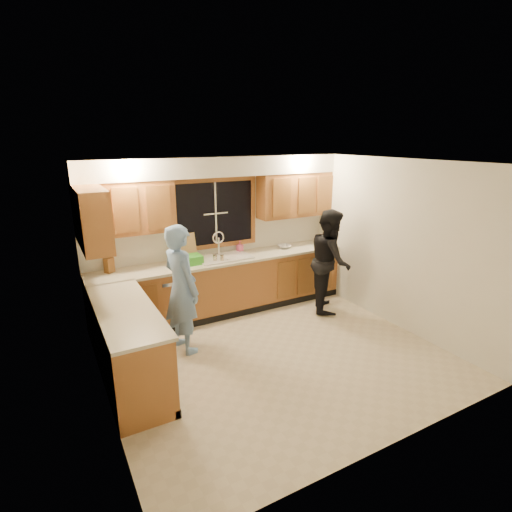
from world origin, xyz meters
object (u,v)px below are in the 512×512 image
Objects in this scene: sink at (224,261)px; soap_bottle at (240,247)px; dishwasher at (174,298)px; woman at (330,260)px; dish_crate at (192,260)px; stove at (139,370)px; man at (181,289)px; bowl at (284,246)px; knife_block at (109,265)px.

sink is 4.47× the size of soap_bottle.
sink reaches higher than dishwasher.
dish_crate is (-2.12, 0.69, 0.14)m from woman.
stove is 2.25m from dish_crate.
dishwasher is 0.97m from man.
bowl is (2.03, 0.07, 0.54)m from dishwasher.
man is 1.73m from soap_bottle.
sink reaches higher than bowl.
woman is (3.38, 1.10, 0.39)m from stove.
man is at bearing -118.58° from dish_crate.
bowl reaches higher than stove.
knife_block reaches higher than dishwasher.
stove is at bearing 126.91° from man.
dishwasher is 0.47× the size of man.
dish_crate is 1.24× the size of bowl.
knife_block reaches higher than stove.
woman is at bearing -49.53° from knife_block.
man is 0.94m from dish_crate.
man is 8.00× the size of knife_block.
dish_crate is at bearing -3.43° from dishwasher.
dishwasher is at bearing 62.31° from stove.
woman is (1.58, -0.73, -0.02)m from sink.
sink is 1.31m from man.
man is at bearing -157.37° from bowl.
knife_block is (-0.87, 0.17, 0.62)m from dishwasher.
dishwasher is 0.49× the size of woman.
soap_bottle is at bearing 170.40° from bowl.
woman is 8.78× the size of soap_bottle.
woman is 7.35× the size of bowl.
soap_bottle is at bearing 13.49° from dish_crate.
stove is at bearing -147.79° from bowl.
woman is at bearing -100.57° from man.
man is (-0.99, -0.85, 0.00)m from sink.
dishwasher is 2.10m from bowl.
sink is 0.96× the size of stove.
soap_bottle is at bearing 42.70° from stove.
sink reaches higher than dish_crate.
knife_block is 0.76× the size of dish_crate.
stove is 2.06m from knife_block.
dish_crate reaches higher than stove.
man is 1.25m from knife_block.
dishwasher is 2.87× the size of dish_crate.
dishwasher is 1.39m from soap_bottle.
dish_crate is at bearing 55.02° from stove.
soap_bottle is (-1.19, 0.92, 0.17)m from woman.
man reaches higher than knife_block.
soap_bottle is at bearing 26.37° from sink.
sink is at bearing -153.63° from soap_bottle.
sink is at bearing -39.65° from knife_block.
sink is 1.05× the size of dishwasher.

